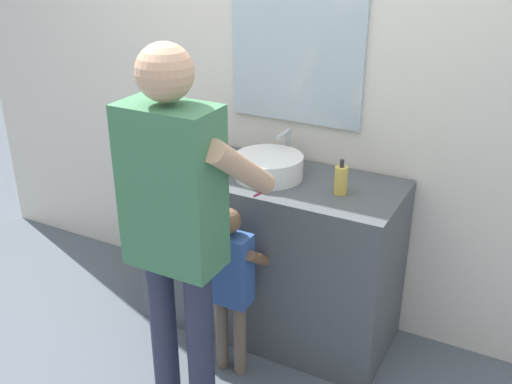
{
  "coord_description": "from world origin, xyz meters",
  "views": [
    {
      "loc": [
        1.19,
        -2.1,
        2.03
      ],
      "look_at": [
        0.0,
        0.15,
        0.86
      ],
      "focal_mm": 41.88,
      "sensor_mm": 36.0,
      "label": 1
    }
  ],
  "objects_px": {
    "toothbrush_cup": "(212,155)",
    "adult_parent": "(176,211)",
    "soap_bottle": "(341,180)",
    "child_toddler": "(230,277)"
  },
  "relations": [
    {
      "from": "child_toddler",
      "to": "adult_parent",
      "type": "bearing_deg",
      "value": -101.98
    },
    {
      "from": "child_toddler",
      "to": "adult_parent",
      "type": "height_order",
      "value": "adult_parent"
    },
    {
      "from": "toothbrush_cup",
      "to": "child_toddler",
      "type": "xyz_separation_m",
      "value": [
        0.32,
        -0.38,
        -0.41
      ]
    },
    {
      "from": "soap_bottle",
      "to": "adult_parent",
      "type": "relative_size",
      "value": 0.1
    },
    {
      "from": "adult_parent",
      "to": "toothbrush_cup",
      "type": "bearing_deg",
      "value": 110.5
    },
    {
      "from": "soap_bottle",
      "to": "adult_parent",
      "type": "xyz_separation_m",
      "value": [
        -0.44,
        -0.66,
        0.03
      ]
    },
    {
      "from": "soap_bottle",
      "to": "child_toddler",
      "type": "relative_size",
      "value": 0.19
    },
    {
      "from": "toothbrush_cup",
      "to": "adult_parent",
      "type": "xyz_separation_m",
      "value": [
        0.26,
        -0.68,
        0.05
      ]
    },
    {
      "from": "child_toddler",
      "to": "soap_bottle",
      "type": "bearing_deg",
      "value": 44.17
    },
    {
      "from": "soap_bottle",
      "to": "adult_parent",
      "type": "height_order",
      "value": "adult_parent"
    }
  ]
}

